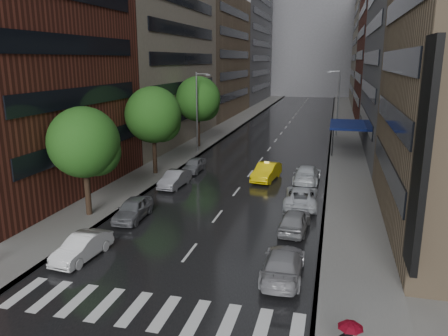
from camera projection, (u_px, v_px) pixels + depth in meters
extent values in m
plane|color=gray|center=(163.00, 288.00, 20.71)|extent=(220.00, 220.00, 0.00)
cube|color=black|center=(284.00, 129.00, 67.73)|extent=(14.00, 140.00, 0.01)
cube|color=gray|center=(228.00, 127.00, 69.86)|extent=(4.00, 140.00, 0.15)
cube|color=gray|center=(344.00, 131.00, 65.56)|extent=(4.00, 140.00, 0.15)
cube|color=silver|center=(24.00, 292.00, 20.28)|extent=(0.55, 2.80, 0.01)
cube|color=silver|center=(50.00, 296.00, 19.95)|extent=(0.55, 2.80, 0.01)
cube|color=silver|center=(77.00, 300.00, 19.61)|extent=(0.55, 2.80, 0.01)
cube|color=silver|center=(105.00, 304.00, 19.28)|extent=(0.55, 2.80, 0.01)
cube|color=silver|center=(134.00, 309.00, 18.94)|extent=(0.55, 2.80, 0.01)
cube|color=silver|center=(165.00, 313.00, 18.61)|extent=(0.55, 2.80, 0.01)
cube|color=silver|center=(196.00, 318.00, 18.27)|extent=(0.55, 2.80, 0.01)
cube|color=silver|center=(228.00, 323.00, 17.94)|extent=(0.55, 2.80, 0.01)
cube|color=silver|center=(262.00, 328.00, 17.61)|extent=(0.55, 2.80, 0.01)
cube|color=silver|center=(297.00, 333.00, 17.27)|extent=(0.55, 2.80, 0.01)
cube|color=maroon|center=(29.00, 25.00, 32.43)|extent=(8.00, 20.00, 26.00)
cube|color=gray|center=(155.00, 6.00, 54.03)|extent=(8.00, 28.00, 34.00)
cube|color=#937A5B|center=(215.00, 57.00, 81.81)|extent=(8.00, 28.00, 22.00)
cube|color=slate|center=(247.00, 24.00, 108.09)|extent=(8.00, 32.00, 38.00)
cube|color=slate|center=(410.00, 46.00, 48.07)|extent=(8.00, 28.00, 24.00)
cube|color=maroon|center=(387.00, 13.00, 72.95)|extent=(8.00, 28.00, 36.00)
cube|color=gray|center=(372.00, 44.00, 102.13)|extent=(8.00, 32.00, 28.00)
cube|color=black|center=(422.00, 158.00, 18.36)|extent=(0.30, 2.20, 10.00)
cube|color=slate|center=(313.00, 40.00, 127.80)|extent=(40.00, 14.00, 32.00)
cylinder|color=#382619|center=(87.00, 187.00, 29.67)|extent=(0.40, 0.40, 4.15)
sphere|color=#1E5116|center=(84.00, 142.00, 28.92)|extent=(4.75, 4.75, 4.75)
cylinder|color=#382619|center=(155.00, 151.00, 40.53)|extent=(0.40, 0.40, 4.51)
sphere|color=#1E5116|center=(153.00, 115.00, 39.71)|extent=(5.15, 5.15, 5.15)
cylinder|color=#382619|center=(198.00, 128.00, 53.24)|extent=(0.40, 0.40, 4.73)
sphere|color=#1E5116|center=(198.00, 99.00, 52.38)|extent=(5.41, 5.41, 5.41)
imported|color=yellow|center=(266.00, 172.00, 39.01)|extent=(2.27, 4.87, 1.54)
imported|color=white|center=(82.00, 247.00, 23.60)|extent=(1.76, 4.13, 1.32)
imported|color=slate|center=(133.00, 209.00, 29.45)|extent=(1.90, 4.28, 1.43)
imported|color=gray|center=(175.00, 179.00, 36.96)|extent=(1.72, 4.26, 1.37)
imported|color=gray|center=(194.00, 165.00, 41.96)|extent=(1.62, 3.91, 1.33)
imported|color=#96959A|center=(283.00, 264.00, 21.59)|extent=(2.02, 4.85, 1.40)
imported|color=gray|center=(295.00, 221.00, 27.34)|extent=(1.94, 4.28, 1.42)
imported|color=silver|center=(301.00, 196.00, 32.20)|extent=(2.55, 5.20, 1.42)
imported|color=silver|center=(307.00, 174.00, 38.34)|extent=(2.31, 5.25, 1.50)
imported|color=maroon|center=(350.00, 331.00, 14.44)|extent=(0.82, 0.82, 0.72)
cylinder|color=gray|center=(197.00, 113.00, 49.66)|extent=(0.18, 0.18, 9.00)
cube|color=gray|center=(208.00, 75.00, 48.31)|extent=(0.50, 0.22, 0.16)
cylinder|color=gray|center=(338.00, 103.00, 60.04)|extent=(0.18, 0.18, 9.00)
cube|color=gray|center=(329.00, 72.00, 59.35)|extent=(0.50, 0.22, 0.16)
cube|color=navy|center=(348.00, 125.00, 50.71)|extent=(4.00, 8.00, 0.25)
cylinder|color=black|center=(333.00, 143.00, 47.88)|extent=(0.12, 0.12, 3.00)
cylinder|color=black|center=(333.00, 132.00, 55.03)|extent=(0.12, 0.12, 3.00)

